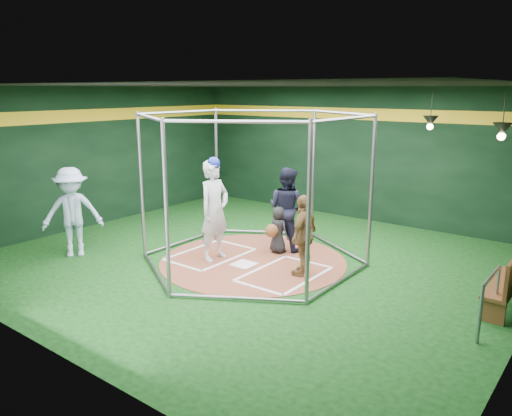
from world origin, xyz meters
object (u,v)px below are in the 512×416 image
Objects in this scene: batter_figure at (214,210)px; visitor_leopard at (304,235)px; umpire at (287,209)px; dugout_bench at (510,279)px.

batter_figure is 1.38× the size of visitor_leopard.
visitor_leopard is at bearing 10.22° from batter_figure.
umpire is 4.57m from dugout_bench.
umpire is 1.10× the size of dugout_bench.
visitor_leopard is (1.92, 0.35, -0.28)m from batter_figure.
visitor_leopard is 0.85× the size of umpire.
dugout_bench is (5.32, 1.11, -0.57)m from batter_figure.
batter_figure is 1.66m from umpire.
visitor_leopard is 0.93× the size of dugout_bench.
visitor_leopard is at bearing 135.96° from umpire.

